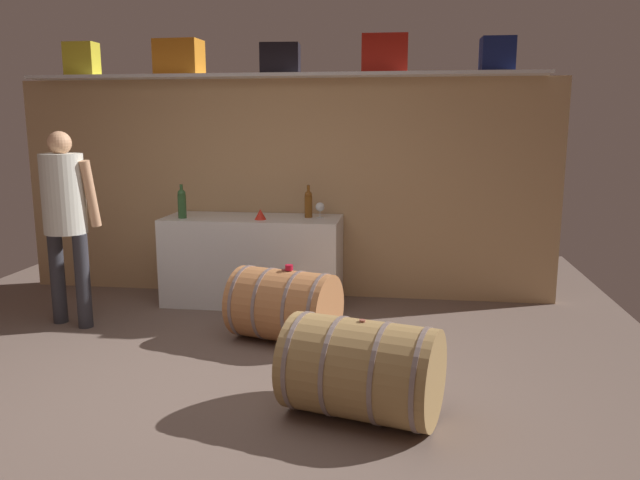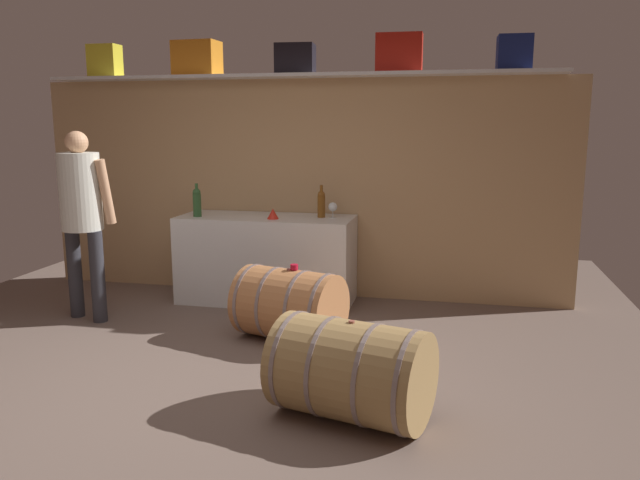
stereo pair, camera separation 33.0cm
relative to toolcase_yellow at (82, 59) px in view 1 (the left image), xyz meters
The scene contains 17 objects.
ground_plane 3.55m from the toolcase_yellow, 41.50° to the right, with size 6.61×8.27×0.02m, color #6D5A51.
back_wall_panel 2.36m from the toolcase_yellow, ahead, with size 5.41×0.10×2.16m, color tan.
high_shelf_board 1.99m from the toolcase_yellow, ahead, with size 4.97×0.40×0.03m, color silver.
toolcase_yellow is the anchor object (origin of this frame).
toolcase_orange 1.01m from the toolcase_yellow, ahead, with size 0.43×0.28×0.33m, color orange.
toolcase_black 2.00m from the toolcase_yellow, ahead, with size 0.36×0.27×0.28m, color black.
toolcase_red 2.99m from the toolcase_yellow, ahead, with size 0.42×0.22×0.34m, color red.
toolcase_navy 4.00m from the toolcase_yellow, ahead, with size 0.29×0.25×0.30m, color navy.
work_cabinet 2.62m from the toolcase_yellow, ahead, with size 1.69×0.65×0.85m, color white.
wine_bottle_green 1.80m from the toolcase_yellow, 18.71° to the right, with size 0.08×0.08×0.32m.
wine_bottle_amber 2.68m from the toolcase_yellow, ahead, with size 0.07×0.07×0.31m.
wine_glass 2.79m from the toolcase_yellow, ahead, with size 0.09×0.09×0.15m.
red_funnel 2.40m from the toolcase_yellow, 10.98° to the right, with size 0.11×0.11×0.10m, color red.
wine_barrel_near 3.31m from the toolcase_yellow, 29.02° to the right, with size 0.93×0.77×0.59m.
wine_barrel_far 4.39m from the toolcase_yellow, 39.93° to the right, with size 1.01×0.80×0.61m.
tasting_cup 3.16m from the toolcase_yellow, 28.57° to the right, with size 0.06×0.06×0.04m, color red.
winemaker_pouring 1.77m from the toolcase_yellow, 72.13° to the right, with size 0.53×0.45×1.67m.
Camera 1 is at (1.23, -3.54, 1.73)m, focal length 34.54 mm.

